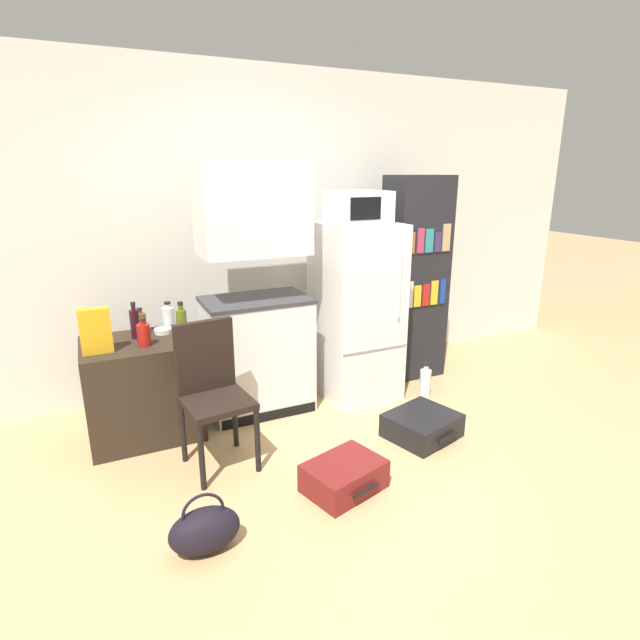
{
  "coord_description": "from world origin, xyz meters",
  "views": [
    {
      "loc": [
        -1.5,
        -2.21,
        1.85
      ],
      "look_at": [
        -0.06,
        0.85,
        0.84
      ],
      "focal_mm": 28.0,
      "sensor_mm": 36.0,
      "label": 1
    }
  ],
  "objects": [
    {
      "name": "refrigerator",
      "position": [
        0.47,
        1.28,
        0.73
      ],
      "size": [
        0.6,
        0.67,
        1.45
      ],
      "color": "white",
      "rests_on": "ground_plane"
    },
    {
      "name": "side_table",
      "position": [
        -1.25,
        1.3,
        0.36
      ],
      "size": [
        0.76,
        0.61,
        0.71
      ],
      "color": "#2D2319",
      "rests_on": "ground_plane"
    },
    {
      "name": "suitcase_small_flat",
      "position": [
        0.54,
        0.4,
        0.09
      ],
      "size": [
        0.56,
        0.52,
        0.17
      ],
      "rotation": [
        0.0,
        0.0,
        0.27
      ],
      "color": "black",
      "rests_on": "ground_plane"
    },
    {
      "name": "suitcase_large_flat",
      "position": [
        -0.26,
        0.08,
        0.09
      ],
      "size": [
        0.53,
        0.44,
        0.18
      ],
      "rotation": [
        0.0,
        0.0,
        0.28
      ],
      "color": "maroon",
      "rests_on": "ground_plane"
    },
    {
      "name": "bowl",
      "position": [
        -1.06,
        1.41,
        0.73
      ],
      "size": [
        0.13,
        0.13,
        0.03
      ],
      "color": "silver",
      "rests_on": "side_table"
    },
    {
      "name": "bottle_olive_oil",
      "position": [
        -0.96,
        1.23,
        0.82
      ],
      "size": [
        0.07,
        0.07,
        0.27
      ],
      "color": "#566619",
      "rests_on": "side_table"
    },
    {
      "name": "bottle_ketchup_red",
      "position": [
        -1.22,
        1.18,
        0.79
      ],
      "size": [
        0.09,
        0.09,
        0.2
      ],
      "color": "#AD1914",
      "rests_on": "side_table"
    },
    {
      "name": "bottle_wine_dark",
      "position": [
        -1.25,
        1.38,
        0.82
      ],
      "size": [
        0.06,
        0.06,
        0.26
      ],
      "color": "black",
      "rests_on": "side_table"
    },
    {
      "name": "cereal_box",
      "position": [
        -1.51,
        1.16,
        0.86
      ],
      "size": [
        0.19,
        0.07,
        0.3
      ],
      "color": "gold",
      "rests_on": "side_table"
    },
    {
      "name": "wall_back",
      "position": [
        0.2,
        2.0,
        1.34
      ],
      "size": [
        6.4,
        0.1,
        2.68
      ],
      "color": "silver",
      "rests_on": "ground_plane"
    },
    {
      "name": "bookshelf",
      "position": [
        1.15,
        1.42,
        0.91
      ],
      "size": [
        0.54,
        0.36,
        1.82
      ],
      "color": "black",
      "rests_on": "ground_plane"
    },
    {
      "name": "microwave",
      "position": [
        0.47,
        1.28,
        1.58
      ],
      "size": [
        0.45,
        0.38,
        0.25
      ],
      "color": "silver",
      "rests_on": "refrigerator"
    },
    {
      "name": "bottle_clear_short",
      "position": [
        -1.0,
        1.52,
        0.8
      ],
      "size": [
        0.09,
        0.09,
        0.2
      ],
      "color": "silver",
      "rests_on": "side_table"
    },
    {
      "name": "water_bottle_front",
      "position": [
        0.96,
        0.93,
        0.13
      ],
      "size": [
        0.1,
        0.1,
        0.31
      ],
      "color": "silver",
      "rests_on": "ground_plane"
    },
    {
      "name": "bottle_amber_beer",
      "position": [
        -1.21,
        1.5,
        0.79
      ],
      "size": [
        0.09,
        0.09,
        0.18
      ],
      "color": "brown",
      "rests_on": "side_table"
    },
    {
      "name": "ground_plane",
      "position": [
        0.0,
        0.0,
        0.0
      ],
      "size": [
        24.0,
        24.0,
        0.0
      ],
      "primitive_type": "plane",
      "color": "tan"
    },
    {
      "name": "handbag",
      "position": [
        -1.13,
        -0.07,
        0.12
      ],
      "size": [
        0.36,
        0.2,
        0.33
      ],
      "color": "black",
      "rests_on": "ground_plane"
    },
    {
      "name": "chair",
      "position": [
        -0.88,
        0.73,
        0.55
      ],
      "size": [
        0.44,
        0.45,
        0.94
      ],
      "rotation": [
        0.0,
        0.0,
        0.12
      ],
      "color": "black",
      "rests_on": "ground_plane"
    },
    {
      "name": "kitchen_hutch",
      "position": [
        -0.37,
        1.34,
        0.89
      ],
      "size": [
        0.8,
        0.52,
        1.92
      ],
      "color": "silver",
      "rests_on": "ground_plane"
    }
  ]
}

